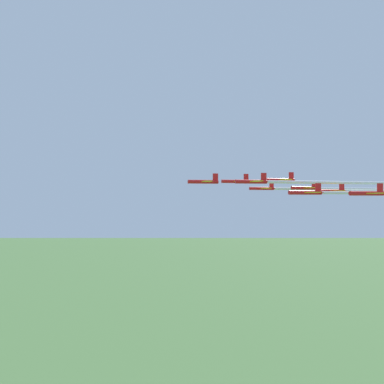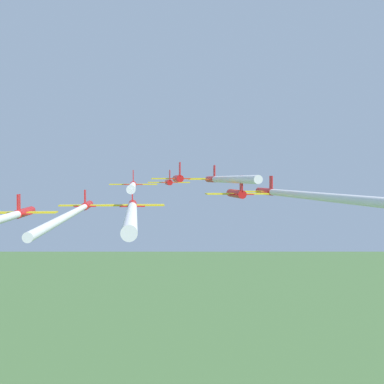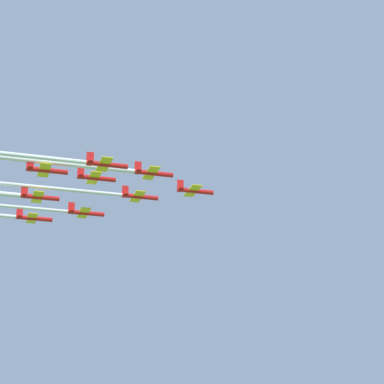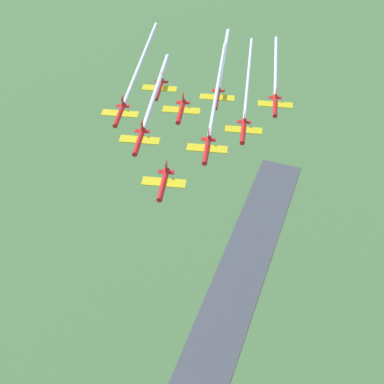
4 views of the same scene
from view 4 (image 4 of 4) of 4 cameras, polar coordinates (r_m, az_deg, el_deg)
jet_0 at (r=118.71m, az=-3.05°, el=0.97°), size 10.15×10.60×3.54m
jet_1 at (r=128.80m, az=1.61°, el=4.62°), size 10.15×10.60×3.54m
jet_2 at (r=130.39m, az=-5.64°, el=5.51°), size 10.15×10.60×3.54m
jet_3 at (r=141.95m, az=5.50°, el=6.57°), size 10.15×10.60×3.54m
jet_4 at (r=140.31m, az=-1.17°, el=8.69°), size 10.15×10.60×3.54m
jet_5 at (r=144.58m, az=-7.71°, el=8.26°), size 10.15×10.60×3.54m
jet_6 at (r=153.99m, az=8.87°, el=9.18°), size 10.15×10.60×3.54m
jet_7 at (r=153.54m, az=2.68°, el=10.02°), size 10.15×10.60×3.54m
jet_8 at (r=154.50m, az=-3.51°, el=10.95°), size 10.15×10.60×3.54m
smoke_trail_1 at (r=153.82m, az=2.79°, el=11.34°), size 9.09×50.05×0.99m
smoke_trail_2 at (r=150.03m, az=-3.80°, el=10.91°), size 7.36×38.15×1.21m
smoke_trail_3 at (r=166.71m, az=6.04°, el=12.30°), size 8.71×48.20×0.91m
smoke_trail_5 at (r=170.00m, az=-5.36°, el=13.90°), size 9.28×50.60×1.10m
smoke_trail_6 at (r=174.33m, az=8.93°, el=13.29°), size 7.03×36.97×1.06m
smoke_trail_7 at (r=174.63m, az=3.41°, el=14.16°), size 7.52×38.56×1.30m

